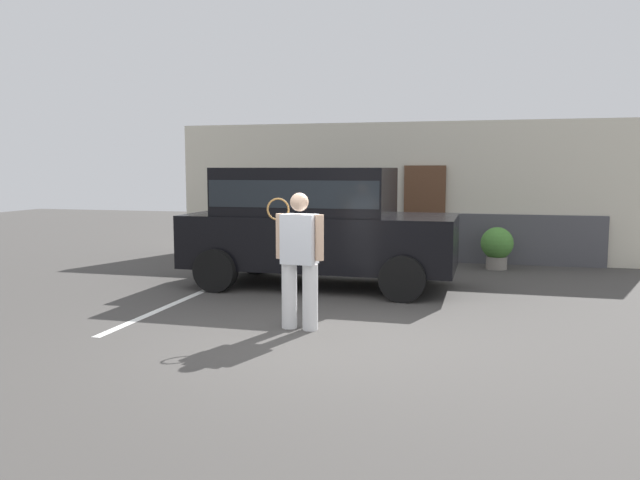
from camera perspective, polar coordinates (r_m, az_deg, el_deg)
ground_plane at (r=7.76m, az=-0.04°, el=-8.78°), size 40.00×40.00×0.00m
parking_stripe_0 at (r=10.05m, az=-12.45°, el=-5.37°), size 0.12×4.40×0.01m
house_frontage at (r=14.27m, az=7.16°, el=3.99°), size 10.31×0.40×3.05m
parked_suv at (r=10.94m, az=-0.49°, el=1.79°), size 4.60×2.17×2.05m
tennis_player_man at (r=8.00m, az=-1.88°, el=-1.66°), size 0.78×0.31×1.74m
potted_plant_by_porch at (r=13.30m, az=15.65°, el=-0.51°), size 0.65×0.65×0.86m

